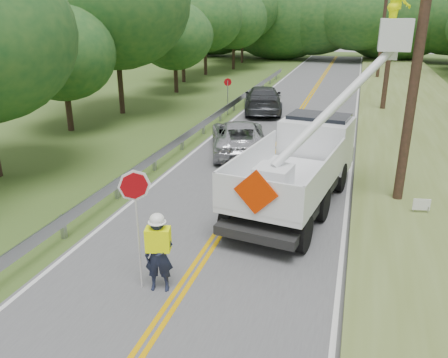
# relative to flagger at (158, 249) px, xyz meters

# --- Properties ---
(road) EXTENTS (7.20, 96.00, 0.03)m
(road) POSITION_rel_flagger_xyz_m (0.48, 11.53, -1.03)
(road) COLOR #505153
(road) RESTS_ON ground
(guardrail) EXTENTS (0.18, 48.00, 0.77)m
(guardrail) POSITION_rel_flagger_xyz_m (-3.54, 12.43, -0.49)
(guardrail) COLOR #94969D
(guardrail) RESTS_ON ground
(utility_poles) EXTENTS (1.60, 43.30, 10.00)m
(utility_poles) POSITION_rel_flagger_xyz_m (5.48, 14.54, 4.23)
(utility_poles) COLOR black
(utility_poles) RESTS_ON ground
(tall_grass_verge) EXTENTS (7.00, 96.00, 0.30)m
(tall_grass_verge) POSITION_rel_flagger_xyz_m (7.58, 11.53, -0.89)
(tall_grass_verge) COLOR #566528
(tall_grass_verge) RESTS_ON ground
(treeline_left) EXTENTS (9.07, 55.10, 10.49)m
(treeline_left) POSITION_rel_flagger_xyz_m (-10.14, 25.61, 4.52)
(treeline_left) COLOR #332319
(treeline_left) RESTS_ON ground
(treeline_horizon) EXTENTS (56.35, 14.76, 11.39)m
(treeline_horizon) POSITION_rel_flagger_xyz_m (0.49, 53.90, 4.46)
(treeline_horizon) COLOR #19491F
(treeline_horizon) RESTS_ON ground
(flagger) EXTENTS (1.10, 0.56, 2.87)m
(flagger) POSITION_rel_flagger_xyz_m (0.00, 0.00, 0.00)
(flagger) COLOR #191E33
(flagger) RESTS_ON road
(bucket_truck) EXTENTS (4.69, 7.46, 6.99)m
(bucket_truck) POSITION_rel_flagger_xyz_m (2.57, 6.50, 0.54)
(bucket_truck) COLOR black
(bucket_truck) RESTS_ON road
(suv_silver) EXTENTS (3.85, 5.61, 1.43)m
(suv_silver) POSITION_rel_flagger_xyz_m (-1.01, 10.90, -0.31)
(suv_silver) COLOR #B7B8BE
(suv_silver) RESTS_ON road
(suv_darkgrey) EXTENTS (3.43, 5.95, 1.62)m
(suv_darkgrey) POSITION_rel_flagger_xyz_m (-1.76, 19.65, -0.21)
(suv_darkgrey) COLOR #373A3E
(suv_darkgrey) RESTS_ON road
(stop_sign_permanent) EXTENTS (0.45, 0.21, 2.24)m
(stop_sign_permanent) POSITION_rel_flagger_xyz_m (-3.66, 18.23, 0.42)
(stop_sign_permanent) COLOR #94969D
(stop_sign_permanent) RESTS_ON ground
(yard_sign) EXTENTS (0.51, 0.12, 0.74)m
(yard_sign) POSITION_rel_flagger_xyz_m (6.08, 5.53, -0.51)
(yard_sign) COLOR white
(yard_sign) RESTS_ON ground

